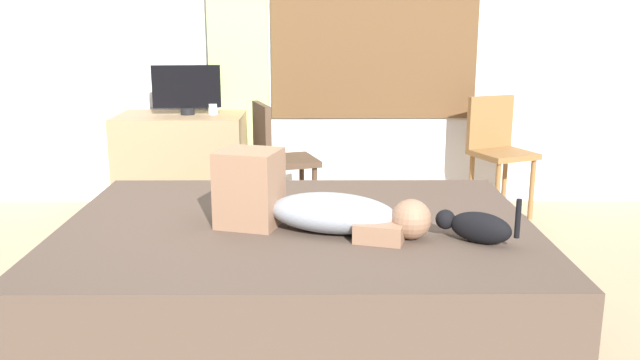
{
  "coord_description": "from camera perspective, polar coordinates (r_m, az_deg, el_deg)",
  "views": [
    {
      "loc": [
        0.2,
        -2.78,
        1.44
      ],
      "look_at": [
        0.21,
        0.35,
        0.67
      ],
      "focal_mm": 37.97,
      "sensor_mm": 36.0,
      "label": 1
    }
  ],
  "objects": [
    {
      "name": "chair_by_desk",
      "position": [
        4.61,
        -3.68,
        2.14
      ],
      "size": [
        0.48,
        0.48,
        0.86
      ],
      "color": "#4C3828",
      "rests_on": "ground"
    },
    {
      "name": "ground_plane",
      "position": [
        3.13,
        -4.0,
        -13.54
      ],
      "size": [
        16.0,
        16.0,
        0.0
      ],
      "primitive_type": "plane",
      "color": "tan"
    },
    {
      "name": "cup",
      "position": [
        4.93,
        -9.0,
        5.95
      ],
      "size": [
        0.07,
        0.07,
        0.08
      ],
      "primitive_type": "cylinder",
      "color": "white",
      "rests_on": "desk"
    },
    {
      "name": "curtain_left",
      "position": [
        5.12,
        -6.94,
        11.5
      ],
      "size": [
        0.44,
        0.06,
        2.48
      ],
      "primitive_type": "cube",
      "color": "#ADCC75",
      "rests_on": "ground"
    },
    {
      "name": "back_wall_with_window",
      "position": [
        5.21,
        -2.34,
        13.88
      ],
      "size": [
        6.4,
        0.14,
        2.9
      ],
      "color": "silver",
      "rests_on": "ground"
    },
    {
      "name": "chair_spare",
      "position": [
        5.07,
        14.72,
        2.79
      ],
      "size": [
        0.5,
        0.5,
        0.86
      ],
      "color": "brown",
      "rests_on": "ground"
    },
    {
      "name": "bed",
      "position": [
        3.15,
        -1.81,
        -8.19
      ],
      "size": [
        2.18,
        1.66,
        0.52
      ],
      "color": "brown",
      "rests_on": "ground"
    },
    {
      "name": "person_lying",
      "position": [
        2.93,
        -0.79,
        -2.11
      ],
      "size": [
        0.94,
        0.48,
        0.34
      ],
      "color": "#8C939E",
      "rests_on": "bed"
    },
    {
      "name": "cat",
      "position": [
        2.86,
        13.04,
        -3.84
      ],
      "size": [
        0.31,
        0.25,
        0.21
      ],
      "color": "black",
      "rests_on": "bed"
    },
    {
      "name": "desk",
      "position": [
        5.02,
        -11.5,
        1.24
      ],
      "size": [
        0.9,
        0.56,
        0.74
      ],
      "color": "#997A56",
      "rests_on": "ground"
    },
    {
      "name": "tv_monitor",
      "position": [
        4.92,
        -11.18,
        7.53
      ],
      "size": [
        0.48,
        0.1,
        0.35
      ],
      "color": "black",
      "rests_on": "desk"
    }
  ]
}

